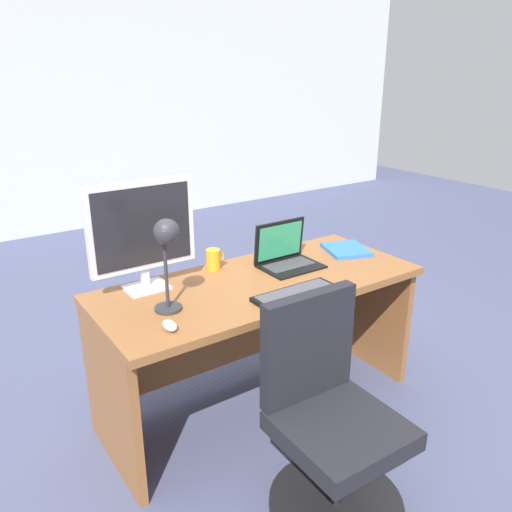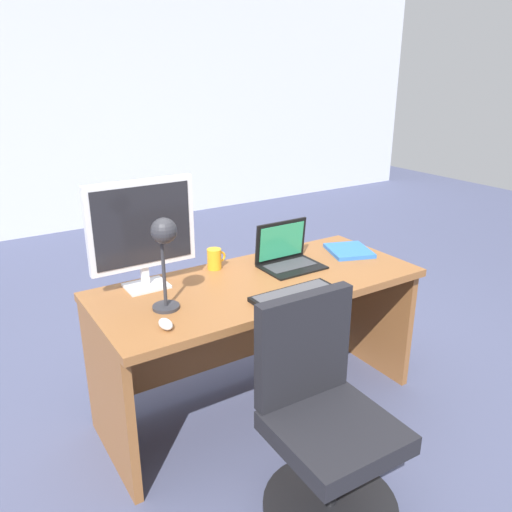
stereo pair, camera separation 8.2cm
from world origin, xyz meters
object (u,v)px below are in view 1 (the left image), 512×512
(laptop, at_px, (284,252))
(monitor, at_px, (142,229))
(desk, at_px, (255,314))
(desk_lamp, at_px, (167,245))
(mouse, at_px, (170,325))
(book, at_px, (346,250))
(coffee_mug, at_px, (214,259))
(keyboard, at_px, (295,293))
(office_chair, at_px, (330,429))

(laptop, bearing_deg, monitor, 171.26)
(desk, distance_m, desk_lamp, 0.74)
(desk, relative_size, monitor, 3.14)
(desk_lamp, bearing_deg, mouse, -117.12)
(monitor, relative_size, desk_lamp, 1.24)
(laptop, bearing_deg, desk_lamp, -166.67)
(desk, xyz_separation_m, monitor, (-0.51, 0.18, 0.51))
(book, distance_m, coffee_mug, 0.80)
(monitor, xyz_separation_m, laptop, (0.75, -0.11, -0.23))
(coffee_mug, bearing_deg, keyboard, -74.08)
(keyboard, xyz_separation_m, office_chair, (-0.18, -0.47, -0.38))
(desk, height_order, office_chair, office_chair)
(monitor, height_order, desk_lamp, monitor)
(keyboard, xyz_separation_m, coffee_mug, (-0.14, 0.50, 0.04))
(laptop, relative_size, office_chair, 0.35)
(mouse, xyz_separation_m, office_chair, (0.45, -0.49, -0.39))
(desk_lamp, relative_size, coffee_mug, 3.86)
(desk, xyz_separation_m, mouse, (-0.60, -0.26, 0.23))
(laptop, xyz_separation_m, book, (0.42, -0.04, -0.06))
(monitor, bearing_deg, desk_lamp, -92.85)
(desk_lamp, bearing_deg, office_chair, -59.45)
(desk, distance_m, mouse, 0.69)
(laptop, distance_m, coffee_mug, 0.38)
(desk, distance_m, office_chair, 0.78)
(coffee_mug, bearing_deg, book, -14.20)
(office_chair, bearing_deg, book, 43.88)
(keyboard, bearing_deg, laptop, 59.56)
(mouse, bearing_deg, book, 12.77)
(desk, relative_size, laptop, 5.23)
(coffee_mug, bearing_deg, mouse, -135.40)
(desk_lamp, xyz_separation_m, office_chair, (0.38, -0.64, -0.68))
(monitor, height_order, keyboard, monitor)
(laptop, distance_m, office_chair, 1.01)
(office_chair, bearing_deg, coffee_mug, 87.94)
(monitor, bearing_deg, book, -7.72)
(book, relative_size, office_chair, 0.35)
(mouse, xyz_separation_m, book, (1.26, 0.28, -0.01))
(keyboard, relative_size, office_chair, 0.47)
(monitor, distance_m, office_chair, 1.21)
(desk, distance_m, monitor, 0.74)
(monitor, distance_m, keyboard, 0.77)
(monitor, distance_m, book, 1.21)
(desk, xyz_separation_m, laptop, (0.24, 0.07, 0.28))
(keyboard, bearing_deg, monitor, 139.14)
(laptop, height_order, desk_lamp, desk_lamp)
(monitor, relative_size, mouse, 5.87)
(laptop, xyz_separation_m, desk_lamp, (-0.76, -0.18, 0.24))
(keyboard, relative_size, desk_lamp, 1.01)
(laptop, bearing_deg, desk, -164.25)
(monitor, bearing_deg, desk, -19.76)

